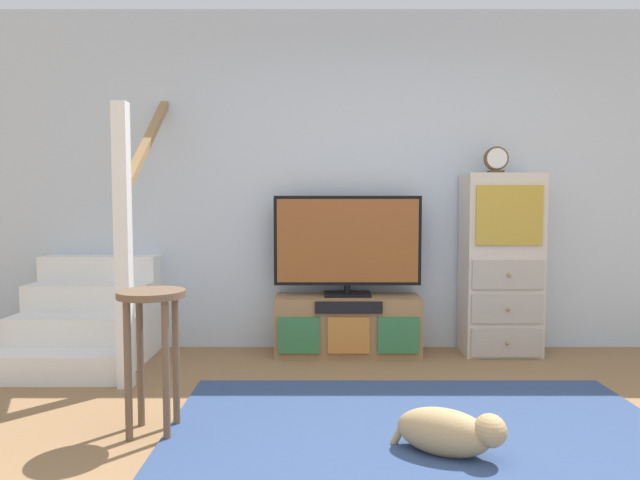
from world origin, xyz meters
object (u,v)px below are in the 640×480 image
object	(u,v)px
desk_clock	(494,160)
dog	(447,432)
media_console	(345,325)
bar_stool_near	(150,328)
side_cabinet	(498,265)
television	(345,243)

from	to	relation	value
desk_clock	dog	distance (m)	2.36
media_console	bar_stool_near	bearing A→B (deg)	-125.38
side_cabinet	bar_stool_near	size ratio (longest dim) A/B	1.91
desk_clock	bar_stool_near	world-z (taller)	desk_clock
desk_clock	bar_stool_near	size ratio (longest dim) A/B	0.28
side_cabinet	bar_stool_near	xyz separation A→B (m)	(-2.25, -1.51, -0.16)
side_cabinet	desk_clock	distance (m)	0.81
television	dog	world-z (taller)	television
bar_stool_near	dog	size ratio (longest dim) A/B	1.45
media_console	side_cabinet	bearing A→B (deg)	0.49
television	desk_clock	bearing A→B (deg)	-1.45
television	bar_stool_near	xyz separation A→B (m)	(-1.06, -1.52, -0.32)
bar_stool_near	television	bearing A→B (deg)	55.05
television	side_cabinet	bearing A→B (deg)	-0.66
side_cabinet	dog	size ratio (longest dim) A/B	2.78
side_cabinet	dog	distance (m)	2.03
desk_clock	bar_stool_near	xyz separation A→B (m)	(-2.19, -1.49, -0.96)
dog	television	bearing A→B (deg)	102.18
desk_clock	dog	world-z (taller)	desk_clock
television	dog	size ratio (longest dim) A/B	2.26
media_console	desk_clock	xyz separation A→B (m)	(1.13, -0.00, 1.28)
side_cabinet	dog	world-z (taller)	side_cabinet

